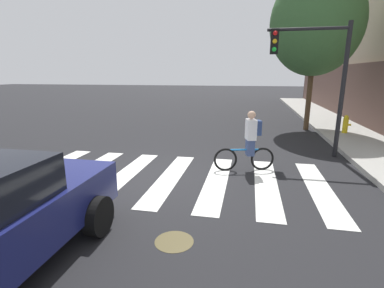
{
  "coord_description": "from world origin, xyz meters",
  "views": [
    {
      "loc": [
        2.37,
        -6.79,
        2.66
      ],
      "look_at": [
        0.88,
        0.56,
        0.81
      ],
      "focal_mm": 26.58,
      "sensor_mm": 36.0,
      "label": 1
    }
  ],
  "objects": [
    {
      "name": "crosswalk_stripes",
      "position": [
        0.4,
        0.0,
        0.01
      ],
      "size": [
        7.94,
        3.83,
        0.01
      ],
      "color": "silver",
      "rests_on": "ground"
    },
    {
      "name": "manhole_cover",
      "position": [
        1.27,
        -2.82,
        0.0
      ],
      "size": [
        0.64,
        0.64,
        0.01
      ],
      "primitive_type": "cylinder",
      "color": "#473D1E",
      "rests_on": "ground"
    },
    {
      "name": "ground_plane",
      "position": [
        0.0,
        0.0,
        0.0
      ],
      "size": [
        120.0,
        120.0,
        0.0
      ],
      "primitive_type": "plane",
      "color": "black"
    },
    {
      "name": "street_tree_near",
      "position": [
        5.14,
        7.77,
        4.88
      ],
      "size": [
        4.06,
        4.06,
        7.23
      ],
      "color": "#4C3823",
      "rests_on": "ground"
    },
    {
      "name": "traffic_light_near",
      "position": [
        4.38,
        2.99,
        2.86
      ],
      "size": [
        2.47,
        0.28,
        4.2
      ],
      "color": "black",
      "rests_on": "ground"
    },
    {
      "name": "fire_hydrant",
      "position": [
        6.51,
        6.5,
        0.53
      ],
      "size": [
        0.33,
        0.22,
        0.78
      ],
      "color": "gold",
      "rests_on": "sidewalk"
    },
    {
      "name": "cyclist",
      "position": [
        2.41,
        1.01,
        0.84
      ],
      "size": [
        1.66,
        0.51,
        1.69
      ],
      "color": "black",
      "rests_on": "ground"
    }
  ]
}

